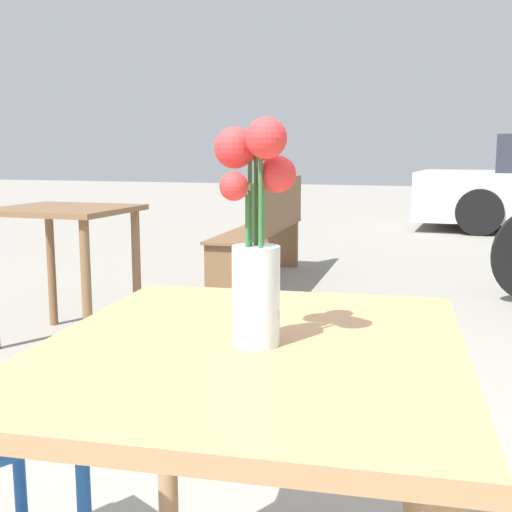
{
  "coord_description": "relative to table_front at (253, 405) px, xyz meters",
  "views": [
    {
      "loc": [
        0.34,
        -1.02,
        1.06
      ],
      "look_at": [
        0.01,
        -0.01,
        0.88
      ],
      "focal_mm": 45.0,
      "sensor_mm": 36.0,
      "label": 1
    }
  ],
  "objects": [
    {
      "name": "table_back",
      "position": [
        -1.77,
        1.99,
        -0.0
      ],
      "size": [
        0.71,
        0.65,
        0.76
      ],
      "color": "brown",
      "rests_on": "ground_plane"
    },
    {
      "name": "bench_far",
      "position": [
        -1.18,
        3.87,
        -0.15
      ],
      "size": [
        0.46,
        1.77,
        0.85
      ],
      "color": "brown",
      "rests_on": "ground_plane"
    },
    {
      "name": "table_front",
      "position": [
        0.0,
        0.0,
        0.0
      ],
      "size": [
        0.8,
        0.91,
        0.73
      ],
      "color": "tan",
      "rests_on": "ground_plane"
    },
    {
      "name": "flower_vase",
      "position": [
        0.01,
        -0.01,
        0.29
      ],
      "size": [
        0.13,
        0.13,
        0.38
      ],
      "color": "silver",
      "rests_on": "table_front"
    }
  ]
}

